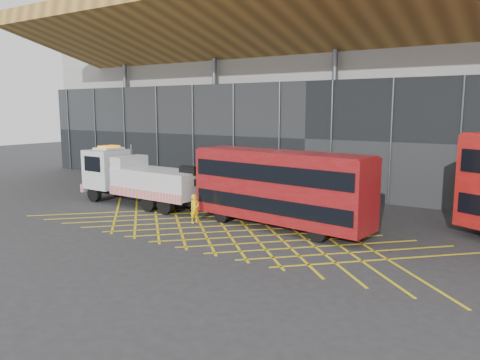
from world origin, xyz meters
The scene contains 6 objects.
ground_plane centered at (0.00, 0.00, 0.00)m, with size 120.00×120.00×0.00m, color #2B2C2E.
road_markings centered at (3.20, 0.00, 0.01)m, with size 23.16×7.16×0.01m.
construction_building centered at (1.92, 18.40, 8.98)m, with size 55.00×23.97×18.00m.
recovery_truck centered at (-5.33, 2.33, 1.72)m, with size 10.68×2.85×3.72m.
bus_towed centered at (5.07, 2.00, 2.20)m, with size 9.95×3.36×3.97m.
worker centered at (0.70, 0.55, 0.77)m, with size 0.56×0.37×1.54m, color yellow.
Camera 1 is at (16.28, -18.65, 6.08)m, focal length 35.00 mm.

